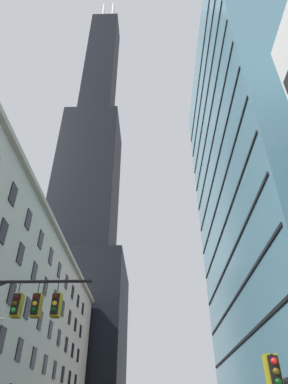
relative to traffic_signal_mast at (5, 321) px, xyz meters
name	(u,v)px	position (x,y,z in m)	size (l,w,h in m)	color
dark_skyscraper	(84,216)	(-15.03, 76.71, 51.31)	(27.75, 27.75, 191.79)	black
traffic_signal_mast	(5,321)	(0.00, 0.00, 0.00)	(6.67, 0.63, 7.31)	black
traffic_light_near_right	(275,379)	(10.16, -3.37, -2.61)	(0.40, 0.63, 3.42)	black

